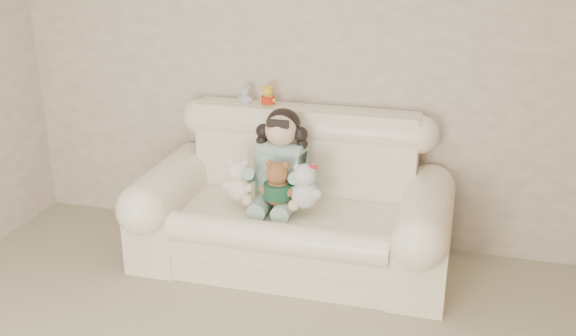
{
  "coord_description": "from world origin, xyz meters",
  "views": [
    {
      "loc": [
        1.02,
        -2.06,
        2.31
      ],
      "look_at": [
        -0.06,
        1.9,
        0.75
      ],
      "focal_mm": 42.63,
      "sensor_mm": 36.0,
      "label": 1
    }
  ],
  "objects_px": {
    "sofa": "(292,196)",
    "seated_child": "(281,157)",
    "brown_teddy": "(278,179)",
    "cream_teddy": "(238,176)",
    "white_cat": "(305,181)"
  },
  "relations": [
    {
      "from": "sofa",
      "to": "seated_child",
      "type": "height_order",
      "value": "seated_child"
    },
    {
      "from": "sofa",
      "to": "brown_teddy",
      "type": "bearing_deg",
      "value": -113.12
    },
    {
      "from": "cream_teddy",
      "to": "seated_child",
      "type": "bearing_deg",
      "value": 54.92
    },
    {
      "from": "sofa",
      "to": "white_cat",
      "type": "bearing_deg",
      "value": -47.02
    },
    {
      "from": "sofa",
      "to": "white_cat",
      "type": "height_order",
      "value": "sofa"
    },
    {
      "from": "white_cat",
      "to": "brown_teddy",
      "type": "bearing_deg",
      "value": -179.17
    },
    {
      "from": "brown_teddy",
      "to": "white_cat",
      "type": "xyz_separation_m",
      "value": [
        0.18,
        0.01,
        0.0
      ]
    },
    {
      "from": "brown_teddy",
      "to": "white_cat",
      "type": "bearing_deg",
      "value": 0.5
    },
    {
      "from": "seated_child",
      "to": "cream_teddy",
      "type": "distance_m",
      "value": 0.32
    },
    {
      "from": "brown_teddy",
      "to": "cream_teddy",
      "type": "bearing_deg",
      "value": 173.4
    },
    {
      "from": "brown_teddy",
      "to": "sofa",
      "type": "bearing_deg",
      "value": 63.6
    },
    {
      "from": "sofa",
      "to": "seated_child",
      "type": "xyz_separation_m",
      "value": [
        -0.1,
        0.08,
        0.24
      ]
    },
    {
      "from": "sofa",
      "to": "seated_child",
      "type": "relative_size",
      "value": 3.14
    },
    {
      "from": "brown_teddy",
      "to": "white_cat",
      "type": "relative_size",
      "value": 0.99
    },
    {
      "from": "seated_child",
      "to": "white_cat",
      "type": "distance_m",
      "value": 0.31
    }
  ]
}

